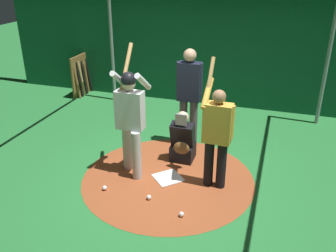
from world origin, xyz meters
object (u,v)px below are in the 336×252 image
Objects in this scene: catcher at (183,142)px; visitor at (217,133)px; baseball_0 at (149,197)px; batter at (130,114)px; baseball_2 at (181,214)px; umpire at (189,92)px; bat_rack at (85,74)px; baseball_1 at (105,188)px; home_plate at (168,178)px.

catcher is 0.48× the size of visitor.
catcher is 12.80× the size of baseball_0.
baseball_2 is (0.88, 1.11, -1.03)m from batter.
visitor is at bearing 92.02° from batter.
baseball_0 is at bearing -2.35° from umpire.
batter reaches higher than visitor.
bat_rack is at bearing -140.71° from batter.
baseball_0 is 0.62m from baseball_2.
baseball_0 is 1.00× the size of baseball_2.
baseball_0 is (4.07, 3.34, -0.45)m from bat_rack.
baseball_2 is at bearing 78.98° from baseball_1.
baseball_1 is (1.28, -0.90, -0.33)m from catcher.
umpire is 2.21m from baseball_0.
umpire is 0.94× the size of visitor.
batter is 1.45m from umpire.
visitor reaches higher than bat_rack.
home_plate is at bearing -5.39° from catcher.
home_plate is at bearing 45.07° from bat_rack.
baseball_0 is (0.69, -0.85, -0.89)m from visitor.
batter is 1.22m from baseball_1.
home_plate is 5.68× the size of baseball_0.
baseball_0 is 0.75m from baseball_1.
batter reaches higher than baseball_0.
batter is at bearing 39.29° from bat_rack.
visitor is 26.80× the size of baseball_1.
visitor reaches higher than baseball_1.
catcher is at bearing 6.44° from umpire.
baseball_1 is (4.05, 2.59, -0.45)m from bat_rack.
home_plate is at bearing -151.46° from baseball_2.
visitor reaches higher than baseball_2.
bat_rack reaches higher than baseball_0.
visitor reaches higher than umpire.
umpire is 25.25× the size of baseball_0.
baseball_1 is at bearing -19.04° from batter.
home_plate is 0.65m from baseball_0.
bat_rack is 15.95× the size of baseball_0.
umpire is (-1.31, -0.01, 1.05)m from home_plate.
catcher is 4.46m from bat_rack.
visitor is (1.27, 0.77, -0.13)m from umpire.
batter is (0.01, -0.63, 1.06)m from home_plate.
home_plate is 1.19m from visitor.
visitor is (0.61, 0.69, 0.56)m from catcher.
bat_rack is at bearing -147.40° from baseball_1.
baseball_0 is at bearing -112.43° from baseball_2.
catcher is 1.08m from visitor.
batter is 1.06× the size of visitor.
catcher is at bearing 51.59° from bat_rack.
batter reaches higher than home_plate.
visitor is at bearing 93.29° from home_plate.
baseball_0 and baseball_1 have the same top height.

